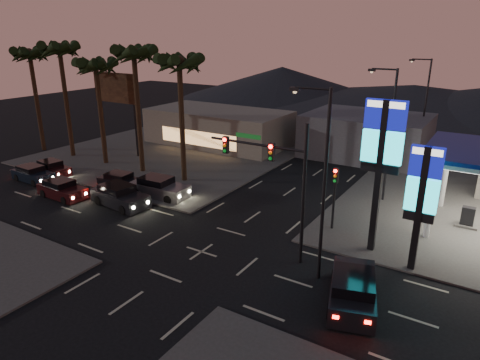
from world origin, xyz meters
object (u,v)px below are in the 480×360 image
Objects in this scene: car_lane_a_front at (120,196)px; car_lane_b_mid at (121,181)px; car_lane_a_mid at (62,189)px; car_lane_a_rear at (33,174)px; pylon_sign_short at (422,190)px; car_lane_b_rear at (52,168)px; pylon_sign_tall at (382,147)px; suv_station at (353,290)px; traffic_signal_mast at (275,170)px; car_lane_b_front at (159,188)px.

car_lane_a_front is 3.90m from car_lane_b_mid.
car_lane_a_mid is 5.71m from car_lane_a_rear.
pylon_sign_short is 31.68m from car_lane_b_rear.
pylon_sign_tall is 8.08m from suv_station.
car_lane_b_mid is at bearing 178.00° from pylon_sign_short.
suv_station is at bearing -82.79° from pylon_sign_tall.
car_lane_a_rear is at bearing -160.50° from car_lane_b_mid.
pylon_sign_tall is 1.29× the size of pylon_sign_short.
traffic_signal_mast reaches higher than pylon_sign_short.
pylon_sign_tall is at bearing 10.18° from car_lane_a_mid.
car_lane_b_front is (-16.82, 0.02, -5.65)m from pylon_sign_tall.
pylon_sign_short is at bearing -21.80° from pylon_sign_tall.
traffic_signal_mast is 24.74m from car_lane_b_rear.
car_lane_a_front is at bearing -113.05° from car_lane_b_front.
car_lane_a_rear is (-31.30, -2.00, -4.03)m from pylon_sign_short.
car_lane_b_front is at bearing 2.97° from car_lane_b_mid.
car_lane_a_rear is 29.66m from suv_station.
pylon_sign_short reaches higher than car_lane_b_mid.
pylon_sign_short reaches higher than car_lane_b_rear.
car_lane_a_front is 1.20× the size of car_lane_a_rear.
car_lane_a_rear is (-24.06, 0.51, -4.60)m from traffic_signal_mast.
car_lane_b_front is at bearing 66.95° from car_lane_a_front.
car_lane_a_rear is (-28.80, -3.00, -5.76)m from pylon_sign_tall.
pylon_sign_short reaches higher than car_lane_a_mid.
car_lane_a_rear is at bearing 168.21° from car_lane_a_mid.
suv_station reaches higher than car_lane_b_rear.
suv_station reaches higher than car_lane_a_front.
pylon_sign_short is at bearing 69.55° from suv_station.
car_lane_b_mid is 1.00× the size of car_lane_b_rear.
pylon_sign_tall is 2.17× the size of car_lane_b_mid.
car_lane_b_mid is (-23.35, 0.81, -4.05)m from pylon_sign_short.
pylon_sign_short is at bearing -2.00° from car_lane_b_mid.
traffic_signal_mast is at bearing -1.21° from car_lane_a_rear.
traffic_signal_mast is 19.04m from car_lane_a_mid.
pylon_sign_short is 1.59× the size of car_lane_a_mid.
suv_station is (21.58, -5.57, 0.15)m from car_lane_b_mid.
pylon_sign_tall is at bearing 0.51° from car_lane_b_mid.
car_lane_b_front is (-19.32, 1.02, -3.92)m from pylon_sign_short.
car_lane_a_front is 0.96× the size of suv_station.
car_lane_a_rear is at bearing -179.59° from car_lane_a_front.
traffic_signal_mast reaches higher than suv_station.
car_lane_b_rear is 30.02m from suv_station.
car_lane_b_mid is at bearing -179.49° from pylon_sign_tall.
pylon_sign_tall reaches higher than car_lane_a_mid.
pylon_sign_short is 1.69× the size of car_lane_b_mid.
pylon_sign_tall is 29.53m from car_lane_a_rear.
suv_station is (29.53, -2.75, 0.13)m from car_lane_a_rear.
car_lane_b_front is at bearing 176.97° from pylon_sign_short.
car_lane_b_front is (11.98, 3.03, 0.11)m from car_lane_a_rear.
car_lane_a_mid is 1.04× the size of car_lane_a_rear.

